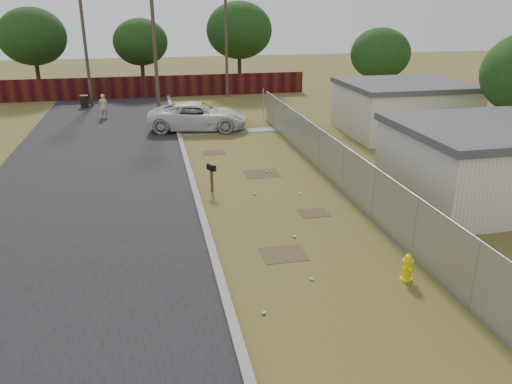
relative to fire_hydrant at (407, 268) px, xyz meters
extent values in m
plane|color=brown|center=(-2.25, 7.26, -0.40)|extent=(120.00, 120.00, 0.00)
cube|color=black|center=(-9.75, 15.26, -0.39)|extent=(9.00, 60.00, 0.02)
cube|color=gray|center=(-5.25, 15.26, -0.34)|extent=(0.25, 60.00, 0.12)
cube|color=gray|center=(-2.25, 18.76, -0.38)|extent=(6.20, 1.00, 0.03)
cylinder|color=gray|center=(0.85, -1.74, 0.60)|extent=(0.06, 0.06, 2.00)
cylinder|color=gray|center=(0.85, 1.26, 0.60)|extent=(0.06, 0.06, 2.00)
cylinder|color=gray|center=(0.85, 4.26, 0.60)|extent=(0.06, 0.06, 2.00)
cylinder|color=gray|center=(0.85, 7.26, 0.60)|extent=(0.06, 0.06, 2.00)
cylinder|color=gray|center=(0.85, 10.26, 0.60)|extent=(0.06, 0.06, 2.00)
cylinder|color=gray|center=(0.85, 13.26, 0.60)|extent=(0.06, 0.06, 2.00)
cylinder|color=gray|center=(0.85, 16.26, 0.60)|extent=(0.06, 0.06, 2.00)
cylinder|color=gray|center=(0.85, 19.26, 0.60)|extent=(0.06, 0.06, 2.00)
cylinder|color=gray|center=(0.85, 22.26, 0.60)|extent=(0.06, 0.06, 2.00)
cylinder|color=gray|center=(0.85, 8.26, 1.60)|extent=(0.04, 26.00, 0.04)
cube|color=gray|center=(0.85, 8.26, 0.60)|extent=(0.01, 26.00, 2.00)
cube|color=black|center=(0.91, 8.26, -0.10)|extent=(0.03, 26.00, 0.60)
cube|color=#4B1710|center=(-8.25, 32.26, 0.50)|extent=(30.00, 0.12, 1.80)
cylinder|color=brown|center=(-6.25, 23.26, 4.10)|extent=(0.24, 0.24, 9.00)
cylinder|color=brown|center=(-11.25, 29.26, 4.10)|extent=(0.24, 0.24, 9.00)
cylinder|color=brown|center=(-0.25, 31.26, 4.10)|extent=(0.24, 0.24, 9.00)
cube|color=silver|center=(6.75, 5.26, 1.00)|extent=(8.00, 6.00, 2.80)
cube|color=#454549|center=(6.75, 5.26, 2.55)|extent=(8.32, 6.24, 0.30)
cube|color=silver|center=(8.25, 16.26, 1.00)|extent=(7.00, 6.00, 2.80)
cube|color=#454549|center=(8.25, 16.26, 2.55)|extent=(7.28, 6.24, 0.30)
cylinder|color=#362718|center=(-16.25, 36.26, 1.25)|extent=(0.36, 0.36, 3.30)
ellipsoid|color=black|center=(-16.25, 36.26, 4.48)|extent=(5.70, 5.70, 4.84)
cylinder|color=#362718|center=(-7.25, 37.26, 1.03)|extent=(0.36, 0.36, 2.86)
ellipsoid|color=black|center=(-7.25, 37.26, 3.83)|extent=(4.94, 4.94, 4.20)
cylinder|color=#362718|center=(1.75, 36.26, 1.36)|extent=(0.36, 0.36, 3.52)
ellipsoid|color=black|center=(1.75, 36.26, 4.80)|extent=(6.08, 6.08, 5.17)
cylinder|color=#362718|center=(10.75, 25.26, 0.92)|extent=(0.36, 0.36, 2.64)
ellipsoid|color=black|center=(10.75, 25.26, 3.50)|extent=(4.56, 4.56, 3.88)
cylinder|color=yellow|center=(0.00, 0.00, -0.37)|extent=(0.45, 0.45, 0.06)
cylinder|color=yellow|center=(0.00, 0.00, -0.07)|extent=(0.32, 0.32, 0.58)
cylinder|color=yellow|center=(0.00, 0.00, 0.22)|extent=(0.41, 0.41, 0.05)
sphere|color=yellow|center=(0.00, 0.00, 0.30)|extent=(0.30, 0.30, 0.23)
cylinder|color=yellow|center=(0.00, 0.00, 0.42)|extent=(0.05, 0.05, 0.06)
cylinder|color=yellow|center=(-0.13, -0.05, 0.00)|extent=(0.14, 0.14, 0.11)
cylinder|color=yellow|center=(0.13, 0.06, 0.00)|extent=(0.14, 0.14, 0.11)
cylinder|color=yellow|center=(0.05, -0.13, 0.00)|extent=(0.18, 0.17, 0.14)
cube|color=brown|center=(-4.53, 8.40, 0.11)|extent=(0.12, 0.12, 1.01)
cube|color=black|center=(-4.53, 8.40, 0.64)|extent=(0.37, 0.52, 0.18)
cylinder|color=black|center=(-4.53, 8.40, 0.73)|extent=(0.37, 0.52, 0.18)
cube|color=#A50B16|center=(-4.42, 8.17, 0.64)|extent=(0.04, 0.05, 0.10)
imported|color=silver|center=(-3.93, 19.72, 0.46)|extent=(6.56, 3.86, 1.71)
imported|color=#C1B38E|center=(-10.01, 24.63, 0.43)|extent=(0.65, 0.47, 1.66)
cube|color=black|center=(-11.74, 28.90, 0.03)|extent=(0.54, 0.54, 0.86)
cube|color=black|center=(-11.74, 28.90, 0.48)|extent=(0.59, 0.59, 0.07)
cylinder|color=black|center=(-11.47, 28.63, -0.31)|extent=(0.05, 0.18, 0.18)
cylinder|color=silver|center=(-2.66, 0.56, -0.36)|extent=(0.12, 0.12, 0.07)
cylinder|color=#A6A6AB|center=(-2.37, 3.35, -0.36)|extent=(0.12, 0.12, 0.07)
cylinder|color=silver|center=(-1.00, 7.26, -0.36)|extent=(0.07, 0.10, 0.07)
cylinder|color=#A6A6AB|center=(-4.40, -0.81, -0.36)|extent=(0.11, 0.09, 0.07)
cylinder|color=silver|center=(-1.67, 10.37, -0.36)|extent=(0.12, 0.12, 0.07)
cylinder|color=#A6A6AB|center=(-2.84, 7.63, -0.36)|extent=(0.11, 0.12, 0.07)
camera|label=1|loc=(-6.86, -11.37, 7.04)|focal=35.00mm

